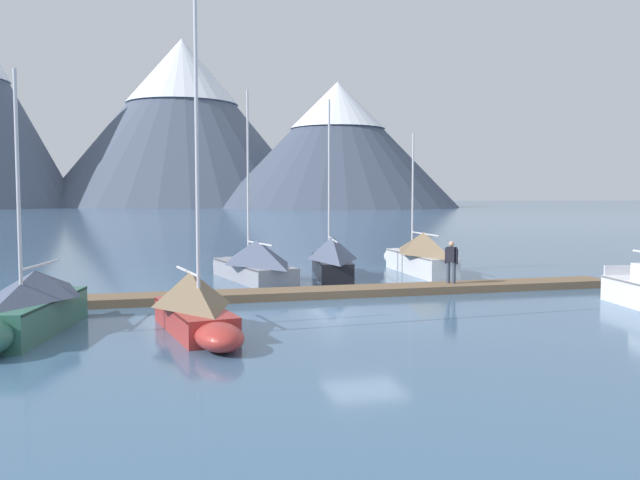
% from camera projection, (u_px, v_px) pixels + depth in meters
% --- Properties ---
extents(ground_plane, '(700.00, 700.00, 0.00)m').
position_uv_depth(ground_plane, '(365.00, 314.00, 21.46)').
color(ground_plane, '#426689').
extents(mountain_central_massif, '(90.99, 90.99, 55.81)m').
position_uv_depth(mountain_central_massif, '(183.00, 120.00, 224.25)').
color(mountain_central_massif, '#4C566B').
rests_on(mountain_central_massif, ground).
extents(mountain_shoulder_ridge, '(72.39, 72.39, 37.42)m').
position_uv_depth(mountain_shoulder_ridge, '(338.00, 143.00, 199.91)').
color(mountain_shoulder_ridge, '#424C60').
rests_on(mountain_shoulder_ridge, ground).
extents(dock, '(23.62, 2.14, 0.30)m').
position_uv_depth(dock, '(333.00, 292.00, 25.32)').
color(dock, brown).
rests_on(dock, ground).
extents(sailboat_nearest_berth, '(2.75, 6.31, 7.15)m').
position_uv_depth(sailboat_nearest_berth, '(27.00, 306.00, 18.23)').
color(sailboat_nearest_berth, '#336B56').
rests_on(sailboat_nearest_berth, ground).
extents(sailboat_second_berth, '(2.38, 5.84, 9.01)m').
position_uv_depth(sailboat_second_berth, '(195.00, 305.00, 18.49)').
color(sailboat_second_berth, '#B2332D').
rests_on(sailboat_second_berth, ground).
extents(sailboat_mid_dock_port, '(3.33, 7.69, 8.52)m').
position_uv_depth(sailboat_mid_dock_port, '(252.00, 261.00, 30.00)').
color(sailboat_mid_dock_port, '#93939E').
rests_on(sailboat_mid_dock_port, ground).
extents(sailboat_mid_dock_starboard, '(2.53, 7.22, 8.38)m').
position_uv_depth(sailboat_mid_dock_starboard, '(331.00, 257.00, 31.28)').
color(sailboat_mid_dock_starboard, black).
rests_on(sailboat_mid_dock_starboard, ground).
extents(sailboat_far_berth, '(1.72, 7.83, 6.88)m').
position_uv_depth(sailboat_far_berth, '(419.00, 254.00, 32.61)').
color(sailboat_far_berth, silver).
rests_on(sailboat_far_berth, ground).
extents(person_on_dock, '(0.40, 0.50, 1.69)m').
position_uv_depth(person_on_dock, '(451.00, 259.00, 26.65)').
color(person_on_dock, '#384256').
rests_on(person_on_dock, dock).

